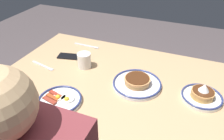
{
  "coord_description": "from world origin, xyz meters",
  "views": [
    {
      "loc": [
        -0.35,
        0.92,
        1.46
      ],
      "look_at": [
        0.04,
        -0.05,
        0.76
      ],
      "focal_mm": 34.56,
      "sensor_mm": 36.0,
      "label": 1
    }
  ],
  "objects_px": {
    "plate_center_pancakes": "(60,100)",
    "fork_near": "(87,46)",
    "fork_far": "(43,66)",
    "cell_phone": "(69,56)",
    "plate_far_companion": "(202,95)",
    "coffee_mug": "(84,60)",
    "plate_near_main": "(137,83)"
  },
  "relations": [
    {
      "from": "plate_far_companion",
      "to": "plate_near_main",
      "type": "bearing_deg",
      "value": 3.14
    },
    {
      "from": "cell_phone",
      "to": "coffee_mug",
      "type": "bearing_deg",
      "value": 144.17
    },
    {
      "from": "fork_far",
      "to": "plate_far_companion",
      "type": "bearing_deg",
      "value": -177.05
    },
    {
      "from": "plate_center_pancakes",
      "to": "fork_near",
      "type": "distance_m",
      "value": 0.61
    },
    {
      "from": "plate_far_companion",
      "to": "cell_phone",
      "type": "distance_m",
      "value": 0.85
    },
    {
      "from": "plate_center_pancakes",
      "to": "fork_near",
      "type": "relative_size",
      "value": 1.1
    },
    {
      "from": "fork_far",
      "to": "cell_phone",
      "type": "bearing_deg",
      "value": -118.92
    },
    {
      "from": "cell_phone",
      "to": "fork_near",
      "type": "distance_m",
      "value": 0.19
    },
    {
      "from": "plate_far_companion",
      "to": "plate_center_pancakes",
      "type": "bearing_deg",
      "value": 24.08
    },
    {
      "from": "coffee_mug",
      "to": "cell_phone",
      "type": "distance_m",
      "value": 0.17
    },
    {
      "from": "coffee_mug",
      "to": "plate_center_pancakes",
      "type": "bearing_deg",
      "value": 97.16
    },
    {
      "from": "plate_near_main",
      "to": "fork_far",
      "type": "relative_size",
      "value": 1.44
    },
    {
      "from": "coffee_mug",
      "to": "plate_far_companion",
      "type": "bearing_deg",
      "value": 176.09
    },
    {
      "from": "plate_far_companion",
      "to": "fork_far",
      "type": "distance_m",
      "value": 0.93
    },
    {
      "from": "plate_center_pancakes",
      "to": "plate_far_companion",
      "type": "bearing_deg",
      "value": -155.92
    },
    {
      "from": "plate_far_companion",
      "to": "cell_phone",
      "type": "xyz_separation_m",
      "value": [
        0.84,
        -0.11,
        -0.02
      ]
    },
    {
      "from": "plate_near_main",
      "to": "cell_phone",
      "type": "relative_size",
      "value": 1.85
    },
    {
      "from": "plate_far_companion",
      "to": "fork_far",
      "type": "xyz_separation_m",
      "value": [
        0.93,
        0.05,
        -0.02
      ]
    },
    {
      "from": "fork_near",
      "to": "fork_far",
      "type": "distance_m",
      "value": 0.37
    },
    {
      "from": "plate_far_companion",
      "to": "cell_phone",
      "type": "relative_size",
      "value": 1.41
    },
    {
      "from": "plate_near_main",
      "to": "coffee_mug",
      "type": "xyz_separation_m",
      "value": [
        0.36,
        -0.07,
        0.03
      ]
    },
    {
      "from": "plate_near_main",
      "to": "fork_near",
      "type": "xyz_separation_m",
      "value": [
        0.47,
        -0.32,
        -0.02
      ]
    },
    {
      "from": "plate_center_pancakes",
      "to": "fork_far",
      "type": "height_order",
      "value": "plate_center_pancakes"
    },
    {
      "from": "coffee_mug",
      "to": "fork_near",
      "type": "distance_m",
      "value": 0.28
    },
    {
      "from": "coffee_mug",
      "to": "fork_near",
      "type": "height_order",
      "value": "coffee_mug"
    },
    {
      "from": "plate_far_companion",
      "to": "coffee_mug",
      "type": "height_order",
      "value": "same"
    },
    {
      "from": "coffee_mug",
      "to": "fork_far",
      "type": "distance_m",
      "value": 0.27
    },
    {
      "from": "fork_near",
      "to": "fork_far",
      "type": "xyz_separation_m",
      "value": [
        0.13,
        0.35,
        0.0
      ]
    },
    {
      "from": "plate_near_main",
      "to": "plate_far_companion",
      "type": "bearing_deg",
      "value": -176.86
    },
    {
      "from": "plate_near_main",
      "to": "fork_far",
      "type": "height_order",
      "value": "plate_near_main"
    },
    {
      "from": "plate_center_pancakes",
      "to": "fork_near",
      "type": "bearing_deg",
      "value": -74.72
    },
    {
      "from": "cell_phone",
      "to": "fork_far",
      "type": "bearing_deg",
      "value": 48.3
    }
  ]
}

